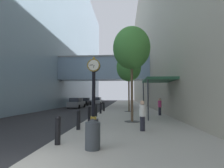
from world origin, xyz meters
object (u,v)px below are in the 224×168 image
at_px(car_grey_mid, 77,103).
at_px(bollard_second, 78,119).
at_px(bollard_sixth, 104,106).
at_px(street_tree_mid_near, 129,67).
at_px(bollard_fifth, 101,108).
at_px(bollard_nearest, 58,129).
at_px(street_tree_near, 132,48).
at_px(bollard_fourth, 96,110).
at_px(pedestrian_walking, 142,115).
at_px(trash_bin, 93,133).
at_px(car_black_near, 85,102).
at_px(pedestrian_by_clock, 160,106).
at_px(street_clock, 94,87).
at_px(bollard_third, 89,114).
at_px(car_silver_far, 98,101).

bearing_deg(car_grey_mid, bollard_second, -74.11).
bearing_deg(bollard_sixth, street_tree_mid_near, -5.93).
relative_size(bollard_fifth, bollard_sixth, 1.00).
xyz_separation_m(bollard_nearest, bollard_sixth, (0.00, 14.82, 0.00)).
height_order(bollard_second, street_tree_near, street_tree_near).
bearing_deg(bollard_fourth, pedestrian_walking, -60.07).
bearing_deg(bollard_second, street_tree_near, 46.00).
relative_size(bollard_fourth, pedestrian_walking, 0.69).
relative_size(street_tree_near, trash_bin, 6.63).
bearing_deg(street_tree_near, street_tree_mid_near, 90.00).
xyz_separation_m(trash_bin, car_black_near, (-7.58, 31.68, 0.12)).
height_order(pedestrian_by_clock, car_grey_mid, pedestrian_by_clock).
bearing_deg(bollard_nearest, street_clock, 83.15).
distance_m(bollard_fourth, car_black_near, 23.13).
xyz_separation_m(street_tree_mid_near, trash_bin, (-1.64, -15.00, -4.78)).
height_order(bollard_nearest, bollard_third, same).
distance_m(bollard_third, car_grey_mid, 17.29).
relative_size(bollard_third, bollard_sixth, 1.00).
distance_m(pedestrian_walking, car_grey_mid, 21.43).
xyz_separation_m(street_clock, car_black_near, (-6.70, 26.63, -1.75)).
bearing_deg(car_black_near, street_tree_mid_near, -61.07).
bearing_deg(bollard_second, street_tree_mid_near, 75.11).
bearing_deg(bollard_fourth, car_black_near, 105.43).
bearing_deg(street_tree_near, bollard_second, -134.00).
distance_m(street_clock, street_tree_mid_near, 10.67).
distance_m(bollard_fourth, bollard_fifth, 2.96).
distance_m(bollard_nearest, trash_bin, 1.51).
bearing_deg(trash_bin, car_grey_mid, 106.92).
bearing_deg(bollard_nearest, pedestrian_by_clock, 60.75).
bearing_deg(pedestrian_walking, pedestrian_by_clock, 72.42).
distance_m(bollard_sixth, street_tree_near, 10.38).
relative_size(pedestrian_walking, car_black_near, 0.35).
xyz_separation_m(bollard_fourth, bollard_fifth, (0.00, 2.96, 0.00)).
distance_m(bollard_sixth, street_tree_mid_near, 5.66).
relative_size(bollard_sixth, car_silver_far, 0.23).
bearing_deg(car_black_near, bollard_third, -76.31).
bearing_deg(car_grey_mid, bollard_sixth, -53.67).
height_order(bollard_fourth, car_grey_mid, car_grey_mid).
height_order(bollard_second, car_black_near, car_black_near).
xyz_separation_m(street_tree_mid_near, car_grey_mid, (-8.58, 7.81, -4.63)).
height_order(street_clock, bollard_fifth, street_clock).
bearing_deg(bollard_sixth, car_grey_mid, 126.33).
distance_m(bollard_nearest, street_tree_mid_near, 15.57).
bearing_deg(street_tree_near, bollard_third, -176.02).
bearing_deg(bollard_second, car_silver_far, 97.07).
height_order(bollard_third, street_tree_mid_near, street_tree_mid_near).
height_order(bollard_sixth, car_grey_mid, car_grey_mid).
xyz_separation_m(bollard_fourth, street_tree_near, (3.07, -2.75, 4.79)).
distance_m(bollard_second, trash_bin, 3.74).
relative_size(car_black_near, car_silver_far, 0.98).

